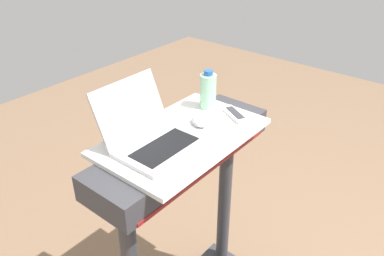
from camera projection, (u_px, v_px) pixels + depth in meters
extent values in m
cylinder|color=#38383D|center=(224.00, 200.00, 2.13)|extent=(0.07, 0.07, 0.88)
cube|color=#38383D|center=(183.00, 150.00, 1.66)|extent=(0.90, 0.28, 0.11)
cube|color=#0C3F19|center=(210.00, 162.00, 1.58)|extent=(0.24, 0.01, 0.06)
cube|color=maroon|center=(209.00, 171.00, 1.60)|extent=(0.81, 0.00, 0.02)
cube|color=white|center=(183.00, 137.00, 1.63)|extent=(0.70, 0.43, 0.02)
cube|color=#B7B7BC|center=(161.00, 148.00, 1.52)|extent=(0.32, 0.23, 0.02)
cube|color=black|center=(165.00, 147.00, 1.50)|extent=(0.27, 0.13, 0.00)
cube|color=#B7B7BC|center=(130.00, 109.00, 1.55)|extent=(0.32, 0.10, 0.22)
cube|color=#B2E0B7|center=(131.00, 108.00, 1.55)|extent=(0.28, 0.08, 0.19)
ellipsoid|color=#B2B2B7|center=(199.00, 121.00, 1.68)|extent=(0.10, 0.12, 0.03)
cylinder|color=#9EDBB2|center=(208.00, 92.00, 1.80)|extent=(0.08, 0.08, 0.16)
cylinder|color=#2659A5|center=(208.00, 73.00, 1.75)|extent=(0.04, 0.04, 0.02)
cube|color=silver|center=(235.00, 115.00, 1.75)|extent=(0.12, 0.16, 0.02)
cube|color=#333338|center=(235.00, 113.00, 1.74)|extent=(0.08, 0.12, 0.00)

